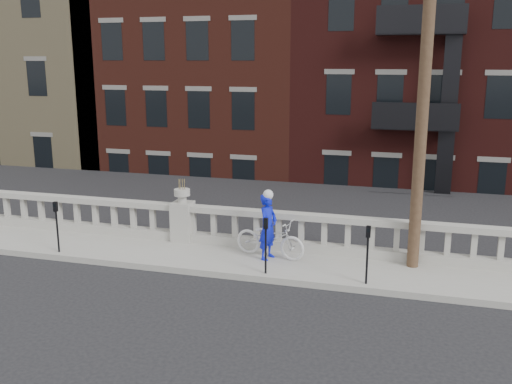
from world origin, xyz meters
TOP-DOWN VIEW (x-y plane):
  - ground at (0.00, 0.00)m, footprint 120.00×120.00m
  - sidewalk at (0.00, 3.00)m, footprint 32.00×2.20m
  - balustrade at (0.00, 3.95)m, footprint 28.00×0.34m
  - planter_pedestal at (0.00, 3.95)m, footprint 0.55×0.55m
  - lower_level at (0.56, 23.04)m, footprint 80.00×44.00m
  - utility_pole at (6.20, 3.60)m, footprint 1.60×0.28m
  - parking_meter_b at (-2.77, 2.15)m, footprint 0.10×0.09m
  - parking_meter_c at (2.86, 2.15)m, footprint 0.10×0.09m
  - parking_meter_d at (5.21, 2.15)m, footprint 0.10×0.09m
  - bicycle at (2.67, 3.31)m, footprint 1.99×1.02m
  - cyclist at (2.65, 3.16)m, footprint 0.56×0.70m

SIDE VIEW (x-z plane):
  - ground at x=0.00m, z-range 0.00..0.00m
  - sidewalk at x=0.00m, z-range 0.00..0.15m
  - balustrade at x=0.00m, z-range 0.13..1.16m
  - bicycle at x=2.67m, z-range 0.15..1.15m
  - planter_pedestal at x=0.00m, z-range -0.05..1.71m
  - cyclist at x=2.65m, z-range 0.15..1.84m
  - parking_meter_b at x=-2.77m, z-range 0.32..1.68m
  - parking_meter_c at x=2.86m, z-range 0.32..1.68m
  - parking_meter_d at x=5.21m, z-range 0.32..1.68m
  - lower_level at x=0.56m, z-range -7.77..13.03m
  - utility_pole at x=6.20m, z-range 0.24..10.24m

